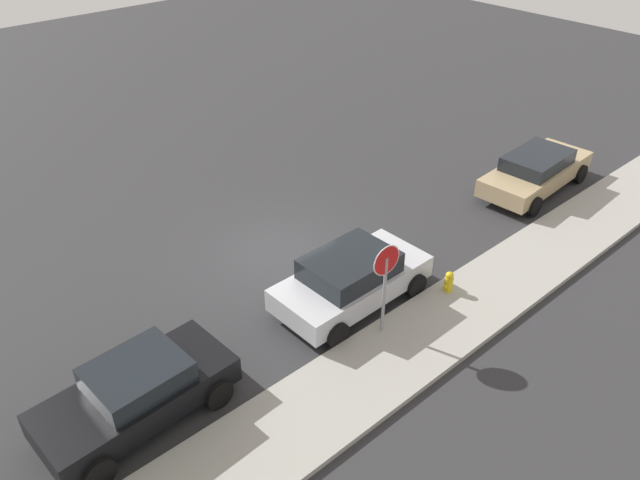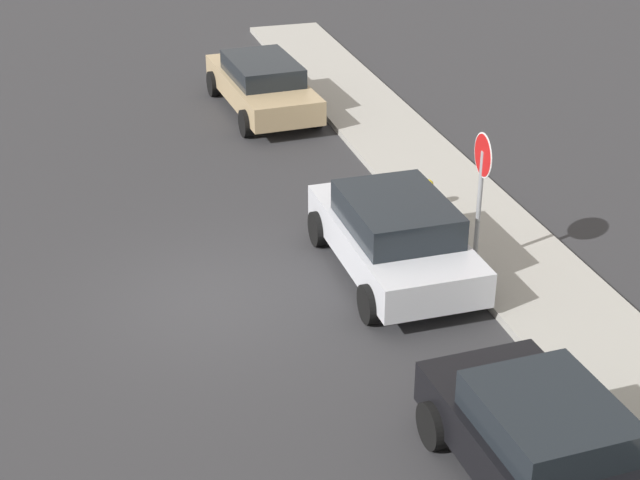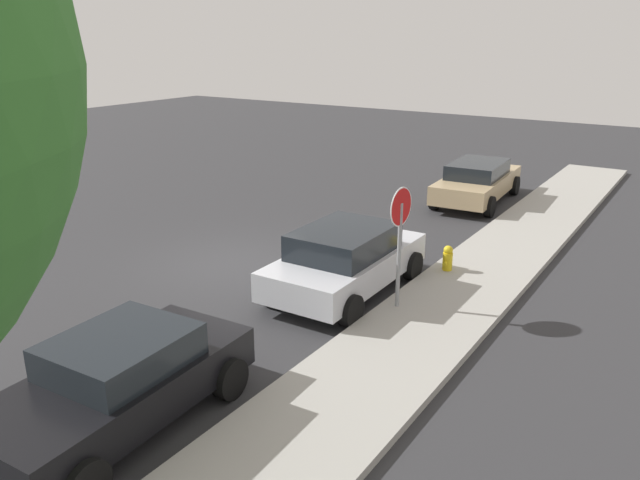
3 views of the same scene
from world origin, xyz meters
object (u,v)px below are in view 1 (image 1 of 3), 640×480
at_px(parked_car_silver, 351,278).
at_px(parked_car_black, 137,392).
at_px(parked_car_tan, 536,170).
at_px(fire_hydrant, 449,284).
at_px(stop_sign, 385,276).

bearing_deg(parked_car_silver, parked_car_black, -1.65).
height_order(parked_car_silver, parked_car_tan, parked_car_silver).
bearing_deg(parked_car_black, parked_car_silver, 178.35).
height_order(parked_car_silver, fire_hydrant, parked_car_silver).
xyz_separation_m(stop_sign, parked_car_silver, (-0.31, -1.38, -0.99)).
relative_size(parked_car_black, fire_hydrant, 5.61).
height_order(parked_car_black, parked_car_tan, parked_car_black).
relative_size(parked_car_silver, parked_car_tan, 0.88).
distance_m(stop_sign, parked_car_tan, 9.21).
bearing_deg(stop_sign, fire_hydrant, 178.21).
distance_m(parked_car_tan, fire_hydrant, 6.85).
xyz_separation_m(parked_car_silver, parked_car_tan, (-8.69, -0.25, -0.04)).
bearing_deg(parked_car_black, fire_hydrant, 168.34).
bearing_deg(parked_car_tan, parked_car_black, 0.34).
relative_size(stop_sign, parked_car_black, 0.63).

